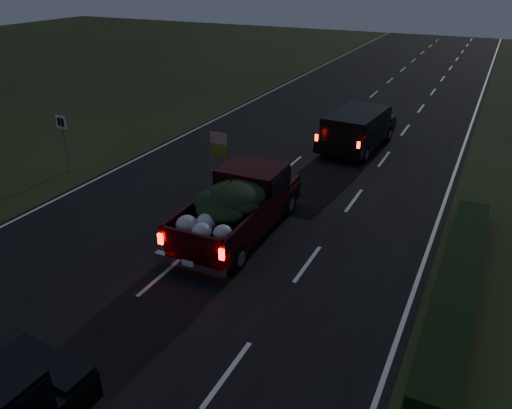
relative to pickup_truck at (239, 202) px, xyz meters
The scene contains 6 objects.
ground 3.66m from the pickup_truck, 103.47° to the right, with size 120.00×120.00×0.00m, color black.
road_asphalt 3.65m from the pickup_truck, 103.47° to the right, with size 14.00×120.00×0.02m, color black.
hedge_row 7.05m from the pickup_truck, ahead, with size 1.00×10.00×0.60m, color black.
route_sign 9.46m from the pickup_truck, behind, with size 0.55×0.08×2.50m.
pickup_truck is the anchor object (origin of this frame).
lead_suv 10.04m from the pickup_truck, 83.30° to the left, with size 2.65×5.49×1.53m.
Camera 1 is at (7.83, -9.69, 8.21)m, focal length 35.00 mm.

